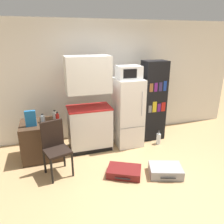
{
  "coord_description": "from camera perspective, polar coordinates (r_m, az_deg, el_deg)",
  "views": [
    {
      "loc": [
        -1.38,
        -2.89,
        2.3
      ],
      "look_at": [
        -0.21,
        0.85,
        0.94
      ],
      "focal_mm": 35.0,
      "sensor_mm": 36.0,
      "label": 1
    }
  ],
  "objects": [
    {
      "name": "kitchen_hutch",
      "position": [
        4.51,
        -6.03,
        1.1
      ],
      "size": [
        0.89,
        0.57,
        1.95
      ],
      "color": "silver",
      "rests_on": "ground_plane"
    },
    {
      "name": "side_table",
      "position": [
        4.57,
        -17.84,
        -6.88
      ],
      "size": [
        0.76,
        0.69,
        0.73
      ],
      "color": "#422D1E",
      "rests_on": "ground_plane"
    },
    {
      "name": "bottle_ketchup_red",
      "position": [
        4.3,
        -14.04,
        -1.58
      ],
      "size": [
        0.07,
        0.07,
        0.22
      ],
      "color": "#AD1914",
      "rests_on": "side_table"
    },
    {
      "name": "refrigerator",
      "position": [
        4.76,
        4.15,
        -0.06
      ],
      "size": [
        0.56,
        0.64,
        1.47
      ],
      "color": "white",
      "rests_on": "ground_plane"
    },
    {
      "name": "bookshelf",
      "position": [
        5.08,
        10.64,
        2.88
      ],
      "size": [
        0.52,
        0.4,
        1.81
      ],
      "color": "black",
      "rests_on": "ground_plane"
    },
    {
      "name": "bottle_milk_white",
      "position": [
        4.55,
        -14.7,
        -0.75
      ],
      "size": [
        0.09,
        0.09,
        0.17
      ],
      "color": "white",
      "rests_on": "side_table"
    },
    {
      "name": "water_bottle_front",
      "position": [
        5.04,
        12.04,
        -6.79
      ],
      "size": [
        0.09,
        0.09,
        0.31
      ],
      "color": "silver",
      "rests_on": "ground_plane"
    },
    {
      "name": "bottle_clear_short",
      "position": [
        4.41,
        -17.64,
        -1.69
      ],
      "size": [
        0.09,
        0.09,
        0.17
      ],
      "color": "silver",
      "rests_on": "side_table"
    },
    {
      "name": "ground_plane",
      "position": [
        3.94,
        6.85,
        -16.72
      ],
      "size": [
        24.0,
        24.0,
        0.0
      ],
      "primitive_type": "plane",
      "color": "tan"
    },
    {
      "name": "microwave",
      "position": [
        4.55,
        4.42,
        10.32
      ],
      "size": [
        0.49,
        0.37,
        0.27
      ],
      "color": "silver",
      "rests_on": "refrigerator"
    },
    {
      "name": "bowl",
      "position": [
        4.56,
        -20.4,
        -2.05
      ],
      "size": [
        0.12,
        0.12,
        0.03
      ],
      "color": "silver",
      "rests_on": "side_table"
    },
    {
      "name": "wall_back",
      "position": [
        5.23,
        0.48,
        8.46
      ],
      "size": [
        6.4,
        0.1,
        2.66
      ],
      "color": "white",
      "rests_on": "ground_plane"
    },
    {
      "name": "suitcase_small_flat",
      "position": [
        4.05,
        13.78,
        -14.64
      ],
      "size": [
        0.65,
        0.55,
        0.17
      ],
      "rotation": [
        0.0,
        0.0,
        -0.33
      ],
      "color": "#99999E",
      "rests_on": "ground_plane"
    },
    {
      "name": "chair",
      "position": [
        3.9,
        -14.71,
        -8.02
      ],
      "size": [
        0.5,
        0.5,
        0.95
      ],
      "rotation": [
        0.0,
        0.0,
        0.29
      ],
      "color": "black",
      "rests_on": "ground_plane"
    },
    {
      "name": "cereal_box",
      "position": [
        4.26,
        -20.51,
        -1.61
      ],
      "size": [
        0.19,
        0.07,
        0.3
      ],
      "color": "#1E66A8",
      "rests_on": "side_table"
    },
    {
      "name": "suitcase_large_flat",
      "position": [
        3.95,
        3.18,
        -15.25
      ],
      "size": [
        0.69,
        0.6,
        0.13
      ],
      "rotation": [
        0.0,
        0.0,
        -0.48
      ],
      "color": "maroon",
      "rests_on": "ground_plane"
    }
  ]
}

